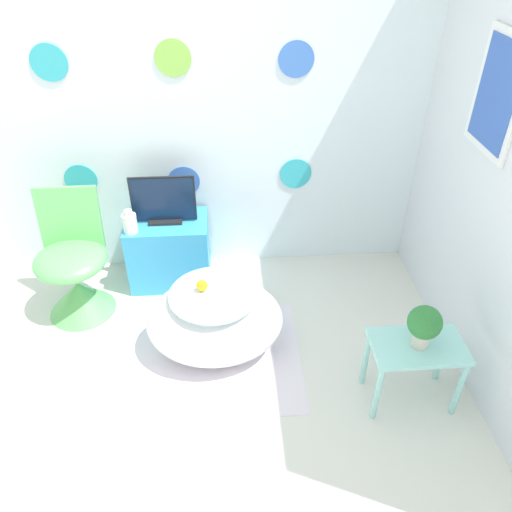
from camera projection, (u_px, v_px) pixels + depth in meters
The scene contains 12 objects.
ground_plane at pixel (182, 480), 2.47m from camera, with size 12.00×12.00×0.00m, color silver.
wall_back_dotted at pixel (180, 97), 3.21m from camera, with size 4.30×0.05×2.60m.
wall_right at pixel (498, 148), 2.54m from camera, with size 0.06×2.84×2.60m.
rug at pixel (215, 357), 3.12m from camera, with size 1.06×0.92×0.01m.
bathtub at pixel (215, 320), 3.06m from camera, with size 0.83×0.65×0.46m.
rubber_duck at pixel (202, 285), 2.91m from camera, with size 0.07×0.07×0.08m.
chair at pixel (76, 277), 3.33m from camera, with size 0.47×0.47×0.86m.
tv_cabinet at pixel (170, 251), 3.62m from camera, with size 0.57×0.38×0.51m.
tv at pixel (164, 202), 3.38m from camera, with size 0.44×0.12×0.34m.
vase at pixel (130, 223), 3.32m from camera, with size 0.10×0.10×0.17m.
side_table at pixel (416, 355), 2.68m from camera, with size 0.50×0.30×0.42m.
potted_plant_left at pixel (424, 324), 2.55m from camera, with size 0.18×0.18×0.25m.
Camera 1 is at (0.27, -1.37, 2.35)m, focal length 35.00 mm.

